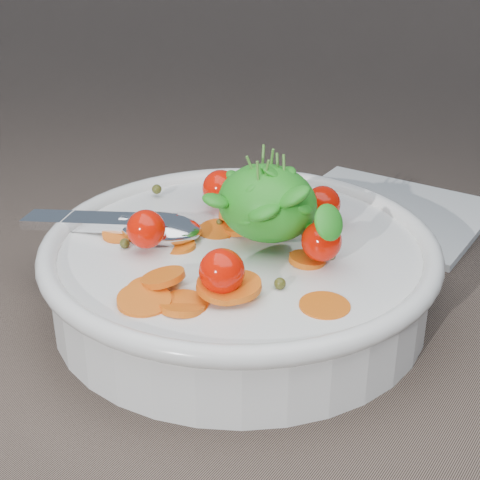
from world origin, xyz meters
The scene contains 3 objects.
ground centered at (0.00, 0.00, 0.00)m, with size 6.00×6.00×0.00m, color #6E5C4E.
bowl centered at (-0.03, 0.00, 0.03)m, with size 0.31×0.29×0.12m.
napkin centered at (0.00, 0.22, 0.00)m, with size 0.18×0.16×0.01m, color white.
Camera 1 is at (0.23, -0.39, 0.29)m, focal length 55.00 mm.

